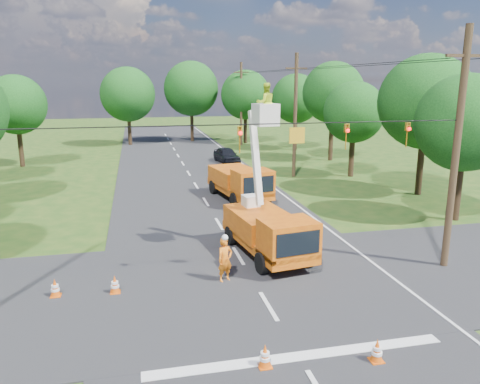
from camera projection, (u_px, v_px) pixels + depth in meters
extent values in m
plane|color=#1F4414|center=(196.00, 186.00, 35.61)|extent=(140.00, 140.00, 0.00)
cube|color=black|center=(196.00, 186.00, 35.61)|extent=(12.00, 100.00, 0.06)
cube|color=black|center=(255.00, 284.00, 18.53)|extent=(56.00, 10.00, 0.07)
cube|color=silver|center=(299.00, 358.00, 13.59)|extent=(9.00, 0.45, 0.02)
cube|color=silver|center=(267.00, 183.00, 36.80)|extent=(0.12, 90.00, 0.02)
cube|color=orange|center=(267.00, 240.00, 21.44)|extent=(3.07, 6.30, 0.45)
cube|color=orange|center=(288.00, 238.00, 19.29)|extent=(2.44, 2.02, 1.51)
cube|color=black|center=(298.00, 244.00, 18.50)|extent=(1.90, 0.34, 0.96)
cube|color=orange|center=(260.00, 222.00, 22.03)|extent=(2.88, 4.03, 1.01)
cylinder|color=black|center=(262.00, 263.00, 19.40)|extent=(0.45, 0.96, 0.93)
cylinder|color=black|center=(307.00, 257.00, 20.13)|extent=(0.45, 0.96, 0.93)
cylinder|color=black|center=(231.00, 235.00, 22.87)|extent=(0.45, 0.96, 0.93)
cylinder|color=black|center=(270.00, 231.00, 23.61)|extent=(0.45, 0.96, 0.93)
cube|color=silver|center=(251.00, 201.00, 22.86)|extent=(0.86, 0.86, 0.55)
cube|color=silver|center=(256.00, 158.00, 21.84)|extent=(0.47, 1.37, 4.37)
cube|color=silver|center=(265.00, 115.00, 20.40)|extent=(1.09, 1.09, 0.96)
imported|color=#C6E526|center=(266.00, 103.00, 20.28)|extent=(0.87, 0.70, 1.71)
cube|color=orange|center=(239.00, 188.00, 31.64)|extent=(3.40, 6.67, 0.48)
cube|color=orange|center=(253.00, 183.00, 29.40)|extent=(2.61, 2.18, 1.59)
cube|color=black|center=(259.00, 185.00, 28.57)|extent=(2.00, 0.41, 1.01)
cube|color=orange|center=(234.00, 176.00, 32.24)|extent=(3.13, 4.30, 1.06)
cylinder|color=black|center=(235.00, 200.00, 29.48)|extent=(0.50, 1.02, 0.98)
cylinder|color=black|center=(267.00, 197.00, 30.31)|extent=(0.50, 1.02, 0.98)
cylinder|color=black|center=(213.00, 187.00, 33.10)|extent=(0.50, 1.02, 0.98)
cylinder|color=black|center=(242.00, 185.00, 33.93)|extent=(0.50, 1.02, 0.98)
imported|color=orange|center=(225.00, 260.00, 18.57)|extent=(0.78, 0.67, 1.82)
imported|color=black|center=(227.00, 155.00, 45.76)|extent=(2.31, 4.54, 1.48)
cone|color=#DC520B|center=(265.00, 355.00, 13.05)|extent=(0.36, 0.36, 0.70)
cube|color=#DC520B|center=(265.00, 366.00, 13.13)|extent=(0.38, 0.38, 0.04)
cylinder|color=white|center=(265.00, 353.00, 13.03)|extent=(0.26, 0.26, 0.09)
cylinder|color=white|center=(265.00, 358.00, 13.07)|extent=(0.31, 0.31, 0.09)
cone|color=#DC520B|center=(377.00, 350.00, 13.31)|extent=(0.36, 0.36, 0.70)
cube|color=#DC520B|center=(376.00, 361.00, 13.39)|extent=(0.38, 0.38, 0.04)
cylinder|color=white|center=(377.00, 348.00, 13.29)|extent=(0.26, 0.26, 0.09)
cylinder|color=white|center=(377.00, 353.00, 13.33)|extent=(0.31, 0.31, 0.09)
cone|color=#DC520B|center=(253.00, 235.00, 23.15)|extent=(0.36, 0.36, 0.70)
cube|color=#DC520B|center=(253.00, 242.00, 23.23)|extent=(0.38, 0.38, 0.04)
cylinder|color=white|center=(253.00, 234.00, 23.14)|extent=(0.26, 0.26, 0.09)
cylinder|color=white|center=(253.00, 237.00, 23.17)|extent=(0.31, 0.31, 0.09)
cone|color=#DC520B|center=(274.00, 211.00, 27.57)|extent=(0.36, 0.36, 0.70)
cube|color=#DC520B|center=(274.00, 216.00, 27.65)|extent=(0.38, 0.38, 0.04)
cylinder|color=white|center=(274.00, 210.00, 27.55)|extent=(0.26, 0.26, 0.09)
cylinder|color=white|center=(274.00, 212.00, 27.59)|extent=(0.31, 0.31, 0.09)
cone|color=#DC520B|center=(115.00, 284.00, 17.62)|extent=(0.36, 0.36, 0.70)
cube|color=#DC520B|center=(115.00, 292.00, 17.70)|extent=(0.38, 0.38, 0.04)
cylinder|color=white|center=(115.00, 283.00, 17.61)|extent=(0.26, 0.26, 0.09)
cylinder|color=white|center=(115.00, 286.00, 17.64)|extent=(0.31, 0.31, 0.09)
cone|color=#DC520B|center=(55.00, 287.00, 17.33)|extent=(0.36, 0.36, 0.70)
cube|color=#DC520B|center=(56.00, 296.00, 17.41)|extent=(0.38, 0.38, 0.04)
cylinder|color=white|center=(55.00, 286.00, 17.32)|extent=(0.26, 0.26, 0.09)
cylinder|color=white|center=(55.00, 290.00, 17.35)|extent=(0.31, 0.31, 0.09)
cone|color=#DC520B|center=(264.00, 192.00, 32.21)|extent=(0.36, 0.36, 0.70)
cube|color=#DC520B|center=(264.00, 197.00, 32.29)|extent=(0.38, 0.38, 0.04)
cylinder|color=white|center=(264.00, 191.00, 32.19)|extent=(0.26, 0.26, 0.09)
cylinder|color=white|center=(264.00, 193.00, 32.23)|extent=(0.31, 0.31, 0.09)
cylinder|color=#4C3823|center=(456.00, 152.00, 19.17)|extent=(0.30, 0.30, 10.00)
cube|color=#4C3823|center=(466.00, 56.00, 18.28)|extent=(1.80, 0.12, 0.12)
cylinder|color=#4C3823|center=(295.00, 116.00, 38.15)|extent=(0.30, 0.30, 10.00)
cube|color=#4C3823|center=(296.00, 68.00, 37.27)|extent=(1.80, 0.12, 0.12)
cylinder|color=#4C3823|center=(241.00, 104.00, 57.13)|extent=(0.30, 0.30, 10.00)
cube|color=#4C3823|center=(241.00, 72.00, 56.25)|extent=(1.80, 0.12, 0.12)
cylinder|color=black|center=(242.00, 124.00, 16.96)|extent=(18.00, 0.04, 0.04)
cube|color=gold|center=(297.00, 135.00, 17.51)|extent=(0.60, 0.05, 0.60)
imported|color=gold|center=(240.00, 140.00, 17.06)|extent=(0.16, 0.20, 1.00)
sphere|color=#FF0C0C|center=(240.00, 133.00, 16.89)|extent=(0.14, 0.14, 0.14)
imported|color=gold|center=(346.00, 137.00, 17.95)|extent=(0.16, 0.20, 1.00)
sphere|color=#FF0C0C|center=(348.00, 130.00, 17.78)|extent=(0.14, 0.14, 0.14)
imported|color=gold|center=(407.00, 135.00, 18.51)|extent=(0.16, 0.20, 1.00)
sphere|color=#FF0C0C|center=(409.00, 129.00, 18.33)|extent=(0.14, 0.14, 0.14)
cylinder|color=#382616|center=(20.00, 145.00, 43.39)|extent=(0.44, 0.44, 4.05)
sphere|color=#103D12|center=(16.00, 105.00, 42.53)|extent=(5.40, 5.40, 5.40)
cylinder|color=#382616|center=(458.00, 186.00, 26.63)|extent=(0.44, 0.44, 3.96)
sphere|color=#103D12|center=(465.00, 123.00, 25.79)|extent=(5.40, 5.40, 5.40)
cylinder|color=#382616|center=(421.00, 162.00, 32.57)|extent=(0.44, 0.44, 4.58)
sphere|color=#103D12|center=(426.00, 102.00, 31.60)|extent=(6.40, 6.40, 6.40)
cylinder|color=#382616|center=(352.00, 154.00, 38.92)|extent=(0.44, 0.44, 3.78)
sphere|color=#103D12|center=(354.00, 112.00, 38.12)|extent=(5.00, 5.00, 5.00)
cylinder|color=#382616|center=(331.00, 137.00, 46.74)|extent=(0.44, 0.44, 4.75)
sphere|color=#103D12|center=(333.00, 93.00, 45.74)|extent=(6.00, 6.00, 6.00)
cylinder|color=#382616|center=(295.00, 132.00, 54.19)|extent=(0.44, 0.44, 4.14)
sphere|color=#103D12|center=(296.00, 99.00, 53.32)|extent=(5.60, 5.60, 5.60)
cylinder|color=#382616|center=(129.00, 127.00, 57.77)|extent=(0.44, 0.44, 4.40)
sphere|color=#103D12|center=(128.00, 94.00, 56.84)|extent=(6.60, 6.60, 6.60)
cylinder|color=#382616|center=(192.00, 123.00, 61.31)|extent=(0.44, 0.44, 4.84)
sphere|color=#103D12|center=(191.00, 89.00, 60.29)|extent=(7.00, 7.00, 7.00)
cylinder|color=#382616|center=(245.00, 126.00, 59.91)|extent=(0.44, 0.44, 4.31)
sphere|color=#103D12|center=(245.00, 95.00, 58.99)|extent=(6.20, 6.20, 6.20)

